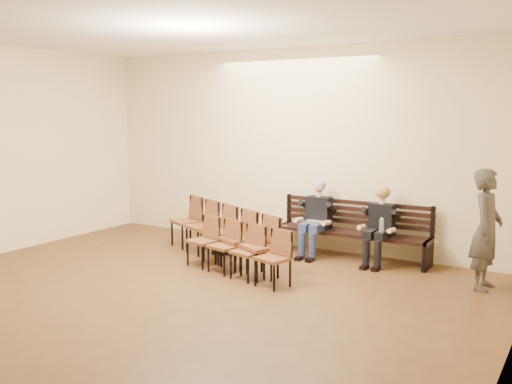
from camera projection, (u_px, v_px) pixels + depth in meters
ground at (79, 338)px, 6.11m from camera, size 10.00×10.00×0.00m
room_walls at (124, 100)px, 6.42m from camera, size 8.02×10.01×3.51m
bench at (351, 245)px, 9.38m from camera, size 2.60×0.90×0.45m
seated_man at (316, 220)px, 9.52m from camera, size 0.51×0.70×1.22m
seated_woman at (379, 230)px, 8.97m from camera, size 0.48×0.67×1.12m
laptop at (313, 223)px, 9.41m from camera, size 0.36×0.29×0.25m
water_bottle at (381, 233)px, 8.72m from camera, size 0.07×0.07×0.23m
bag at (225, 245)px, 9.73m from camera, size 0.46×0.38×0.29m
passerby at (487, 221)px, 7.66m from camera, size 0.50×0.72×1.90m
chair_row_front at (236, 249)px, 8.37m from camera, size 1.96×0.88×0.79m
chair_row_back at (219, 233)px, 9.23m from camera, size 2.73×1.62×0.91m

